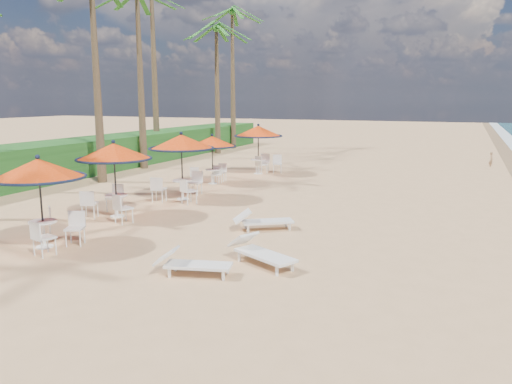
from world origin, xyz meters
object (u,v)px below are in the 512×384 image
(station_0, at_px, (41,180))
(lounger_mid, at_px, (260,251))
(station_2, at_px, (181,150))
(station_3, at_px, (212,147))
(station_4, at_px, (260,137))
(lounger_far, at_px, (261,220))
(lounger_near, at_px, (191,263))
(station_1, at_px, (113,161))

(station_0, distance_m, lounger_mid, 6.11)
(station_0, relative_size, station_2, 0.94)
(station_3, relative_size, station_4, 0.88)
(lounger_far, bearing_deg, station_3, 94.65)
(station_0, distance_m, station_3, 10.80)
(station_2, distance_m, station_3, 3.85)
(station_0, bearing_deg, lounger_mid, 9.09)
(station_3, distance_m, lounger_far, 8.78)
(station_2, relative_size, lounger_mid, 1.34)
(lounger_mid, bearing_deg, station_0, -144.10)
(station_3, distance_m, station_4, 3.89)
(station_3, height_order, lounger_near, station_3)
(station_0, relative_size, lounger_far, 1.37)
(station_1, relative_size, lounger_far, 1.42)
(lounger_near, xyz_separation_m, lounger_mid, (1.14, 1.33, 0.03))
(station_4, bearing_deg, lounger_far, -67.42)
(lounger_mid, relative_size, lounger_far, 1.09)
(lounger_mid, bearing_deg, station_1, -175.80)
(lounger_far, bearing_deg, lounger_near, -122.65)
(lounger_mid, xyz_separation_m, lounger_far, (-1.16, 2.97, -0.02))
(station_3, bearing_deg, lounger_far, -52.45)
(station_1, distance_m, lounger_mid, 7.07)
(station_1, relative_size, station_3, 1.12)
(station_3, bearing_deg, lounger_mid, -56.79)
(lounger_near, distance_m, lounger_mid, 1.75)
(lounger_far, bearing_deg, station_2, 113.41)
(station_1, distance_m, station_2, 3.46)
(lounger_mid, bearing_deg, station_2, 160.52)
(station_2, bearing_deg, station_4, 88.44)
(station_3, xyz_separation_m, lounger_far, (5.28, -6.87, -1.40))
(station_0, distance_m, station_2, 7.00)
(station_2, relative_size, station_4, 1.01)
(station_0, height_order, station_4, station_4)
(station_1, bearing_deg, station_0, -81.85)
(station_1, xyz_separation_m, lounger_far, (5.20, 0.32, -1.60))
(station_0, xyz_separation_m, station_2, (0.05, 7.00, 0.13))
(station_1, xyz_separation_m, station_2, (0.56, 3.42, 0.06))
(station_4, bearing_deg, lounger_mid, -67.69)
(station_3, bearing_deg, station_1, -89.33)
(station_0, distance_m, station_1, 3.62)
(station_4, relative_size, lounger_far, 1.45)
(lounger_mid, bearing_deg, station_3, 150.02)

